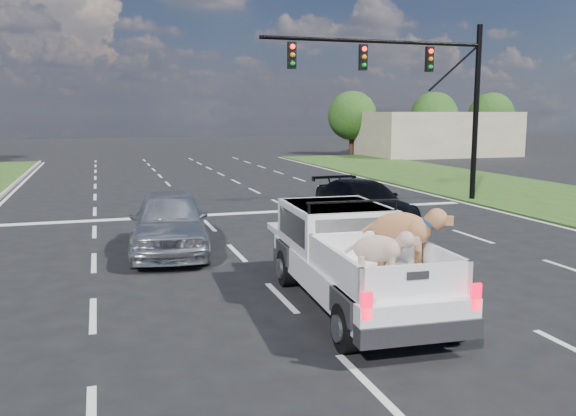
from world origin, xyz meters
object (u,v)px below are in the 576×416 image
object	(u,v)px
pickup_truck	(355,256)
black_coupe	(364,202)
traffic_signal	(424,82)
silver_sedan	(169,221)

from	to	relation	value
pickup_truck	black_coupe	world-z (taller)	pickup_truck
traffic_signal	black_coupe	bearing A→B (deg)	-139.16
silver_sedan	black_coupe	size ratio (longest dim) A/B	0.99
pickup_truck	traffic_signal	bearing A→B (deg)	58.59
black_coupe	pickup_truck	bearing A→B (deg)	-120.02
pickup_truck	black_coupe	xyz separation A→B (m)	(3.75, 7.88, -0.26)
pickup_truck	silver_sedan	world-z (taller)	pickup_truck
traffic_signal	pickup_truck	distance (m)	14.30
traffic_signal	pickup_truck	xyz separation A→B (m)	(-7.79, -11.38, -3.78)
pickup_truck	silver_sedan	bearing A→B (deg)	119.72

